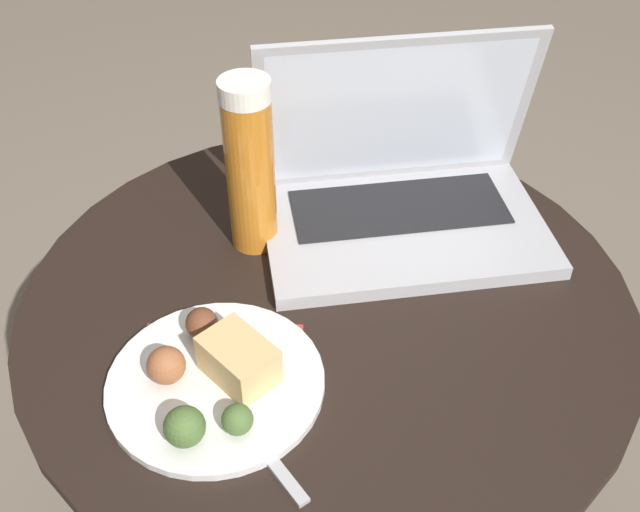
{
  "coord_description": "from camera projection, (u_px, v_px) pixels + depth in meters",
  "views": [
    {
      "loc": [
        -0.3,
        -0.54,
        1.16
      ],
      "look_at": [
        -0.01,
        -0.01,
        0.63
      ],
      "focal_mm": 42.0,
      "sensor_mm": 36.0,
      "label": 1
    }
  ],
  "objects": [
    {
      "name": "fork",
      "position": [
        245.0,
        426.0,
        0.72
      ],
      "size": [
        0.04,
        0.18,
        0.0
      ],
      "color": "#B2B2B7",
      "rests_on": "table"
    },
    {
      "name": "beer_glass",
      "position": [
        250.0,
        167.0,
        0.86
      ],
      "size": [
        0.06,
        0.06,
        0.22
      ],
      "color": "#C6701E",
      "rests_on": "table"
    },
    {
      "name": "laptop",
      "position": [
        401.0,
        189.0,
        0.93
      ],
      "size": [
        0.4,
        0.33,
        0.24
      ],
      "color": "#B2B2B7",
      "rests_on": "table"
    },
    {
      "name": "snack_plate",
      "position": [
        215.0,
        378.0,
        0.75
      ],
      "size": [
        0.22,
        0.22,
        0.05
      ],
      "color": "white",
      "rests_on": "table"
    },
    {
      "name": "napkin",
      "position": [
        219.0,
        367.0,
        0.78
      ],
      "size": [
        0.21,
        0.19,
        0.0
      ],
      "color": "#B7332D",
      "rests_on": "table"
    },
    {
      "name": "table",
      "position": [
        326.0,
        380.0,
        0.97
      ],
      "size": [
        0.7,
        0.7,
        0.56
      ],
      "color": "#9E9EA3",
      "rests_on": "ground_plane"
    }
  ]
}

